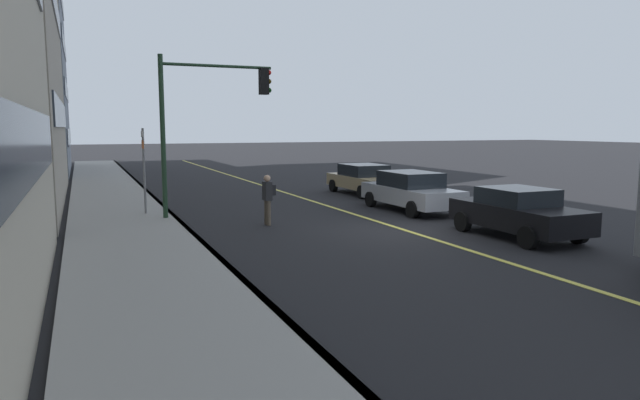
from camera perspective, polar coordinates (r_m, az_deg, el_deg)
The scene contains 10 objects.
ground at distance 17.38m, azimuth 8.50°, elevation -3.03°, with size 200.00×200.00×0.00m, color black.
sidewalk_slab at distance 14.92m, azimuth -18.00°, elevation -4.74°, with size 80.00×3.40×0.15m, color gray.
curb_edge at distance 15.13m, azimuth -11.87°, elevation -4.36°, with size 80.00×0.16×0.15m, color slate.
lane_stripe_center at distance 17.38m, azimuth 8.50°, elevation -3.01°, with size 80.00×0.16×0.01m, color #D8CC4C.
car_silver at distance 21.38m, azimuth 9.16°, elevation 0.94°, with size 4.64×1.97×1.47m.
car_tan at distance 26.46m, azimuth 4.47°, elevation 2.15°, with size 4.61×2.01×1.40m.
car_black at distance 16.93m, azimuth 19.37°, elevation -1.16°, with size 4.09×1.95×1.41m.
pedestrian_with_backpack at distance 18.06m, azimuth -5.28°, elevation 0.40°, with size 0.39×0.37×1.61m.
traffic_light_mast at distance 19.34m, azimuth -11.37°, elevation 9.05°, with size 0.28×3.79×5.44m.
street_sign_post at distance 20.32m, azimuth -17.39°, elevation 3.35°, with size 0.60×0.08×3.08m.
Camera 1 is at (-14.56, 8.98, 3.10)m, focal length 31.63 mm.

